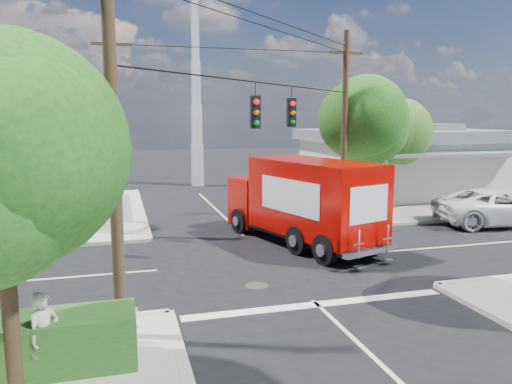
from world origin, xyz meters
name	(u,v)px	position (x,y,z in m)	size (l,w,h in m)	color
ground	(271,261)	(0.00, 0.00, 0.00)	(120.00, 120.00, 0.00)	black
sidewalk_ne	(386,198)	(10.88, 10.88, 0.07)	(14.12, 14.12, 0.14)	#9B968C
sidewalk_nw	(3,217)	(-10.88, 10.88, 0.07)	(14.12, 14.12, 0.14)	#9B968C
road_markings	(284,273)	(0.00, -1.47, 0.01)	(32.00, 32.00, 0.01)	beige
building_ne	(401,160)	(12.50, 11.97, 2.32)	(11.80, 10.20, 4.50)	beige
radio_tower	(196,109)	(0.50, 20.00, 5.64)	(0.80, 0.80, 17.00)	silver
tree_ne_front	(367,123)	(7.21, 6.76, 4.77)	(4.21, 4.14, 6.66)	#422D1C
tree_ne_back	(390,133)	(9.81, 8.96, 4.19)	(3.77, 3.66, 5.82)	#422D1C
palm_nw_front	(61,118)	(-7.50, 7.50, 5.04)	(3.01, 3.08, 5.59)	#422D1C
palm_nw_back	(19,126)	(-9.50, 9.00, 4.67)	(3.01, 3.08, 5.19)	#422D1C
utility_poles	(217,128)	(-1.58, 1.60, 4.67)	(12.00, 10.68, 9.00)	#473321
vending_boxes	(357,204)	(6.50, 6.20, 0.69)	(1.90, 0.50, 1.10)	red
delivery_truck	(303,201)	(1.94, 1.99, 1.74)	(4.61, 8.26, 3.43)	black
parked_car	(502,207)	(12.28, 2.76, 0.86)	(2.84, 6.16, 1.71)	silver
pedestrian	(44,336)	(-6.60, -6.79, 1.01)	(0.64, 0.42, 1.74)	#BBB19F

